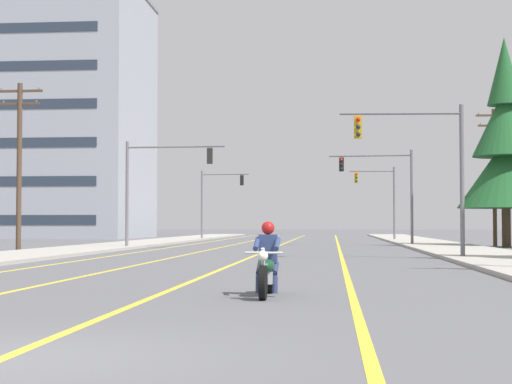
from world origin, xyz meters
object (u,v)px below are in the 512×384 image
(conifer_tree_right_verge_far, at_px, (505,150))
(apartment_building_far_left_block, at_px, (20,114))
(traffic_signal_mid_right, at_px, (387,182))
(traffic_signal_near_right, at_px, (426,157))
(traffic_signal_far_right, at_px, (382,193))
(motorcycle_with_rider, at_px, (267,266))
(traffic_signal_mid_left, at_px, (215,194))
(utility_pole_left_near, at_px, (19,160))
(utility_pole_right_far, at_px, (494,172))
(traffic_signal_near_left, at_px, (156,176))

(conifer_tree_right_verge_far, height_order, apartment_building_far_left_block, apartment_building_far_left_block)
(traffic_signal_mid_right, bearing_deg, apartment_building_far_left_block, 142.10)
(conifer_tree_right_verge_far, bearing_deg, traffic_signal_mid_right, 154.91)
(traffic_signal_near_right, relative_size, traffic_signal_far_right, 1.00)
(motorcycle_with_rider, bearing_deg, traffic_signal_mid_left, 99.18)
(traffic_signal_near_right, distance_m, traffic_signal_mid_right, 20.28)
(utility_pole_left_near, xyz_separation_m, utility_pole_right_far, (26.22, 12.48, 0.02))
(motorcycle_with_rider, bearing_deg, utility_pole_left_near, 120.88)
(traffic_signal_mid_left, height_order, utility_pole_left_near, utility_pole_left_near)
(traffic_signal_mid_left, distance_m, conifer_tree_right_verge_far, 30.54)
(traffic_signal_near_left, distance_m, utility_pole_right_far, 21.44)
(apartment_building_far_left_block, bearing_deg, traffic_signal_near_right, -53.31)
(traffic_signal_near_left, relative_size, traffic_signal_far_right, 1.00)
(utility_pole_right_far, height_order, apartment_building_far_left_block, apartment_building_far_left_block)
(traffic_signal_near_left, distance_m, conifer_tree_right_verge_far, 20.96)
(traffic_signal_mid_left, relative_size, utility_pole_left_near, 0.72)
(motorcycle_with_rider, bearing_deg, traffic_signal_near_right, 73.73)
(traffic_signal_near_right, bearing_deg, traffic_signal_mid_left, 109.82)
(traffic_signal_near_right, distance_m, utility_pole_left_near, 21.05)
(traffic_signal_mid_right, bearing_deg, traffic_signal_near_left, -152.72)
(motorcycle_with_rider, relative_size, traffic_signal_near_right, 0.35)
(traffic_signal_near_right, xyz_separation_m, utility_pole_left_near, (-19.73, 7.31, 0.59))
(traffic_signal_near_right, xyz_separation_m, traffic_signal_near_left, (-13.91, 13.22, 0.05))
(traffic_signal_mid_left, height_order, apartment_building_far_left_block, apartment_building_far_left_block)
(motorcycle_with_rider, xyz_separation_m, apartment_building_far_left_block, (-30.67, 65.17, 12.09))
(traffic_signal_far_right, height_order, utility_pole_left_near, utility_pole_left_near)
(traffic_signal_near_left, xyz_separation_m, traffic_signal_mid_right, (13.70, 7.06, -0.03))
(apartment_building_far_left_block, bearing_deg, traffic_signal_mid_right, -37.90)
(traffic_signal_near_right, relative_size, traffic_signal_near_left, 1.00)
(traffic_signal_near_left, height_order, utility_pole_left_near, utility_pole_left_near)
(motorcycle_with_rider, height_order, traffic_signal_far_right, traffic_signal_far_right)
(traffic_signal_near_left, distance_m, traffic_signal_mid_right, 15.41)
(traffic_signal_mid_right, relative_size, utility_pole_left_near, 0.72)
(traffic_signal_mid_right, distance_m, utility_pole_left_near, 23.44)
(traffic_signal_near_right, relative_size, traffic_signal_mid_left, 1.00)
(traffic_signal_near_left, height_order, utility_pole_right_far, utility_pole_right_far)
(traffic_signal_near_right, bearing_deg, utility_pole_left_near, 159.66)
(traffic_signal_far_right, bearing_deg, conifer_tree_right_verge_far, -71.81)
(traffic_signal_mid_left, distance_m, traffic_signal_far_right, 14.92)
(traffic_signal_near_right, distance_m, utility_pole_right_far, 20.84)
(traffic_signal_far_right, bearing_deg, traffic_signal_near_left, -121.96)
(motorcycle_with_rider, distance_m, conifer_tree_right_verge_far, 36.64)
(traffic_signal_mid_left, height_order, conifer_tree_right_verge_far, conifer_tree_right_verge_far)
(traffic_signal_far_right, bearing_deg, traffic_signal_near_right, -90.60)
(apartment_building_far_left_block, bearing_deg, conifer_tree_right_verge_far, -36.07)
(utility_pole_left_near, xyz_separation_m, apartment_building_far_left_block, (-15.98, 40.60, 7.98))
(traffic_signal_far_right, distance_m, utility_pole_left_near, 35.13)
(traffic_signal_near_right, xyz_separation_m, traffic_signal_mid_right, (-0.21, 20.28, 0.03))
(traffic_signal_far_right, xyz_separation_m, apartment_building_far_left_block, (-36.09, 11.81, 8.64))
(traffic_signal_mid_right, distance_m, traffic_signal_far_right, 15.84)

